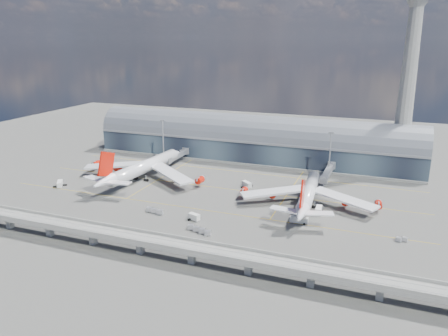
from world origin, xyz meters
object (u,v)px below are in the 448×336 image
(airliner_right, at_px, (308,194))
(cargo_train_1, at_px, (199,230))
(floodlight_mast_left, at_px, (163,139))
(service_truck_5, at_px, (247,185))
(control_tower, at_px, (408,79))
(cargo_train_0, at_px, (155,211))
(service_truck_0, at_px, (60,184))
(service_truck_2, at_px, (299,220))
(service_truck_3, at_px, (319,210))
(service_truck_4, at_px, (318,180))
(service_truck_1, at_px, (194,217))
(floodlight_mast_right, at_px, (330,154))
(cargo_train_2, at_px, (402,239))
(airliner_left, at_px, (142,168))

(airliner_right, xyz_separation_m, cargo_train_1, (-34.52, -43.61, -4.48))
(floodlight_mast_left, bearing_deg, service_truck_5, -24.87)
(control_tower, height_order, cargo_train_0, control_tower)
(service_truck_0, xyz_separation_m, cargo_train_0, (62.77, -13.72, -0.48))
(service_truck_2, distance_m, cargo_train_0, 61.78)
(cargo_train_0, bearing_deg, airliner_right, -70.73)
(airliner_right, height_order, service_truck_3, airliner_right)
(service_truck_0, relative_size, service_truck_4, 1.54)
(service_truck_1, height_order, cargo_train_0, service_truck_1)
(airliner_right, bearing_deg, floodlight_mast_right, 81.95)
(floodlight_mast_right, relative_size, service_truck_4, 5.62)
(cargo_train_2, bearing_deg, cargo_train_0, 114.15)
(cargo_train_1, bearing_deg, floodlight_mast_left, 18.63)
(service_truck_5, distance_m, cargo_train_0, 53.80)
(service_truck_1, bearing_deg, service_truck_2, -55.18)
(airliner_left, relative_size, cargo_train_0, 8.41)
(floodlight_mast_right, distance_m, airliner_right, 44.24)
(floodlight_mast_right, height_order, cargo_train_2, floodlight_mast_right)
(control_tower, height_order, service_truck_5, control_tower)
(service_truck_2, xyz_separation_m, cargo_train_1, (-34.69, -22.81, -0.40))
(control_tower, bearing_deg, cargo_train_0, -133.49)
(floodlight_mast_right, bearing_deg, cargo_train_2, -61.52)
(floodlight_mast_left, distance_m, service_truck_5, 70.80)
(airliner_left, height_order, service_truck_3, airliner_left)
(service_truck_4, bearing_deg, floodlight_mast_left, 172.86)
(service_truck_1, bearing_deg, airliner_right, -33.11)
(airliner_left, bearing_deg, service_truck_5, 12.55)
(floodlight_mast_right, xyz_separation_m, airliner_left, (-93.05, -36.70, -7.12))
(control_tower, relative_size, floodlight_mast_right, 4.01)
(cargo_train_0, bearing_deg, service_truck_5, -38.99)
(cargo_train_0, xyz_separation_m, cargo_train_2, (100.05, 8.73, -0.21))
(airliner_right, distance_m, cargo_train_0, 68.84)
(service_truck_5, height_order, cargo_train_1, service_truck_5)
(floodlight_mast_left, distance_m, cargo_train_2, 152.66)
(service_truck_2, bearing_deg, cargo_train_0, 97.29)
(floodlight_mast_right, distance_m, airliner_left, 100.28)
(cargo_train_0, relative_size, cargo_train_2, 1.85)
(floodlight_mast_left, relative_size, cargo_train_0, 2.89)
(floodlight_mast_left, distance_m, floodlight_mast_right, 100.00)
(service_truck_3, distance_m, service_truck_5, 45.40)
(cargo_train_1, bearing_deg, control_tower, -49.29)
(floodlight_mast_left, bearing_deg, control_tower, 11.72)
(service_truck_4, bearing_deg, service_truck_1, -122.80)
(control_tower, height_order, service_truck_2, control_tower)
(cargo_train_0, bearing_deg, cargo_train_2, -94.05)
(floodlight_mast_left, xyz_separation_m, service_truck_2, (97.07, -64.18, -12.23))
(service_truck_3, relative_size, cargo_train_1, 0.56)
(floodlight_mast_right, distance_m, service_truck_0, 141.37)
(service_truck_5, bearing_deg, control_tower, -11.70)
(floodlight_mast_right, relative_size, service_truck_0, 3.66)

